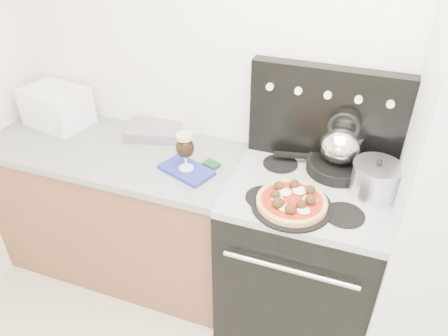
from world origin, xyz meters
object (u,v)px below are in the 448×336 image
at_px(toaster_oven, 57,107).
at_px(oven_mitt, 186,170).
at_px(skillet, 337,166).
at_px(base_cabinet, 123,212).
at_px(beer_glass, 185,151).
at_px(stove_body, 300,259).
at_px(tea_kettle, 341,142).
at_px(pizza, 292,200).
at_px(stock_pot, 375,181).
at_px(pizza_pan, 291,205).

height_order(toaster_oven, oven_mitt, toaster_oven).
bearing_deg(skillet, oven_mitt, -161.29).
distance_m(toaster_oven, oven_mitt, 0.96).
bearing_deg(base_cabinet, oven_mitt, -9.30).
bearing_deg(beer_glass, stove_body, 5.08).
bearing_deg(base_cabinet, tea_kettle, 7.70).
xyz_separation_m(beer_glass, skillet, (0.72, 0.24, -0.08)).
relative_size(stove_body, oven_mitt, 3.28).
xyz_separation_m(stove_body, pizza, (-0.05, -0.17, 0.51)).
bearing_deg(oven_mitt, stock_pot, 6.55).
distance_m(base_cabinet, pizza_pan, 1.18).
relative_size(toaster_oven, beer_glass, 1.76).
bearing_deg(base_cabinet, beer_glass, -9.30).
bearing_deg(oven_mitt, base_cabinet, 170.70).
bearing_deg(beer_glass, base_cabinet, 170.70).
relative_size(beer_glass, skillet, 0.66).
relative_size(base_cabinet, toaster_oven, 4.10).
xyz_separation_m(oven_mitt, pizza, (0.57, -0.11, 0.04)).
xyz_separation_m(pizza, skillet, (0.15, 0.35, -0.01)).
distance_m(stove_body, toaster_oven, 1.66).
height_order(pizza, stock_pot, stock_pot).
distance_m(toaster_oven, tea_kettle, 1.65).
height_order(stove_body, toaster_oven, toaster_oven).
xyz_separation_m(pizza_pan, tea_kettle, (0.15, 0.35, 0.16)).
height_order(pizza_pan, stock_pot, stock_pot).
xyz_separation_m(tea_kettle, stock_pot, (0.18, -0.14, -0.09)).
xyz_separation_m(toaster_oven, skillet, (1.65, 0.03, -0.06)).
height_order(pizza_pan, pizza, pizza).
bearing_deg(skillet, pizza, -112.97).
bearing_deg(pizza_pan, base_cabinet, 169.69).
distance_m(beer_glass, skillet, 0.76).
xyz_separation_m(toaster_oven, pizza, (1.50, -0.33, -0.06)).
relative_size(base_cabinet, oven_mitt, 5.40).
bearing_deg(pizza_pan, stove_body, 72.85).
xyz_separation_m(oven_mitt, tea_kettle, (0.72, 0.24, 0.17)).
height_order(oven_mitt, pizza, pizza).
bearing_deg(skillet, beer_glass, -161.29).
distance_m(oven_mitt, stock_pot, 0.91).
xyz_separation_m(stove_body, oven_mitt, (-0.62, -0.05, 0.47)).
bearing_deg(toaster_oven, stock_pot, 6.87).
distance_m(beer_glass, pizza, 0.58).
bearing_deg(stove_body, tea_kettle, 62.25).
relative_size(toaster_oven, tea_kettle, 1.58).
distance_m(pizza, skillet, 0.38).
relative_size(toaster_oven, pizza, 1.12).
bearing_deg(tea_kettle, skillet, 0.00).
bearing_deg(base_cabinet, pizza, -10.31).
relative_size(oven_mitt, pizza_pan, 0.74).
bearing_deg(oven_mitt, toaster_oven, 166.95).
height_order(toaster_oven, beer_glass, beer_glass).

